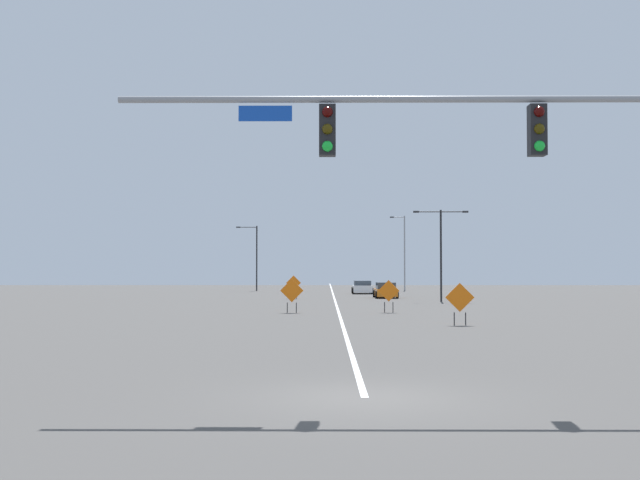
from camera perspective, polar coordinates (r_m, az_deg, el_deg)
name	(u,v)px	position (r m, az deg, el deg)	size (l,w,h in m)	color
ground	(365,398)	(16.13, 3.30, -11.44)	(208.66, 208.66, 0.00)	#4C4947
road_centre_stripe	(334,296)	(73.91, 1.00, -4.10)	(0.16, 115.92, 0.01)	white
traffic_signal_assembly	(532,154)	(16.60, 15.25, 6.10)	(13.00, 0.44, 6.65)	gray
street_lamp_mid_right	(404,250)	(91.80, 6.13, -0.70)	(1.78, 0.24, 8.75)	gray
street_lamp_near_right	(255,254)	(89.97, -4.78, -1.05)	(2.45, 0.24, 7.49)	black
street_lamp_far_left	(441,246)	(61.97, 8.83, -0.41)	(4.32, 0.24, 7.21)	black
construction_sign_left_shoulder	(389,292)	(46.36, 5.04, -3.83)	(1.26, 0.29, 1.92)	orange
construction_sign_right_lane	(294,284)	(66.64, -1.95, -3.24)	(1.27, 0.24, 2.00)	orange
construction_sign_right_shoulder	(460,299)	(36.52, 10.18, -4.27)	(1.34, 0.10, 1.95)	orange
construction_sign_left_lane	(292,292)	(45.91, -2.07, -3.80)	(1.37, 0.12, 1.99)	orange
car_white_mid	(362,287)	(80.25, 3.10, -3.47)	(2.15, 4.25, 1.34)	white
car_orange_passing	(386,291)	(69.07, 4.81, -3.70)	(2.01, 4.46, 1.37)	orange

